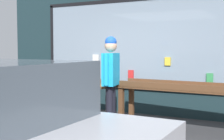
# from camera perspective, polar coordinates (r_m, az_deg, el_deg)

# --- Properties ---
(ground_plane) EXTENTS (40.00, 40.00, 0.00)m
(ground_plane) POSITION_cam_1_polar(r_m,az_deg,el_deg) (5.56, -4.91, -12.16)
(ground_plane) COLOR #38383A
(shopfront_facade) EXTENTS (7.60, 0.29, 3.77)m
(shopfront_facade) POSITION_cam_1_polar(r_m,az_deg,el_deg) (7.46, 5.40, 6.32)
(shopfront_facade) COLOR #192D33
(shopfront_facade) RESTS_ON ground_plane
(display_table_left) EXTENTS (2.78, 0.76, 0.88)m
(display_table_left) POSITION_cam_1_polar(r_m,az_deg,el_deg) (7.19, -10.39, -2.81)
(display_table_left) COLOR brown
(display_table_left) RESTS_ON ground_plane
(display_table_right) EXTENTS (2.78, 0.73, 0.92)m
(display_table_right) POSITION_cam_1_polar(r_m,az_deg,el_deg) (5.83, 13.88, -4.03)
(display_table_right) COLOR brown
(display_table_right) RESTS_ON ground_plane
(person_browsing) EXTENTS (0.31, 0.68, 1.77)m
(person_browsing) POSITION_cam_1_polar(r_m,az_deg,el_deg) (5.85, -0.22, -0.88)
(person_browsing) COLOR black
(person_browsing) RESTS_ON ground_plane
(small_dog) EXTENTS (0.40, 0.44, 0.39)m
(small_dog) POSITION_cam_1_polar(r_m,az_deg,el_deg) (5.99, -3.93, -8.31)
(small_dog) COLOR #99724C
(small_dog) RESTS_ON ground_plane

